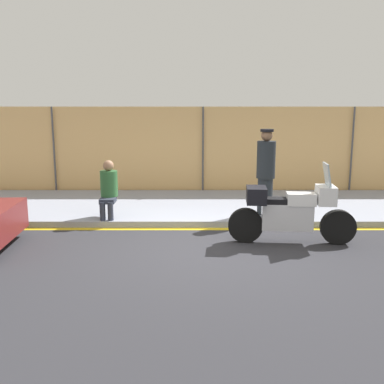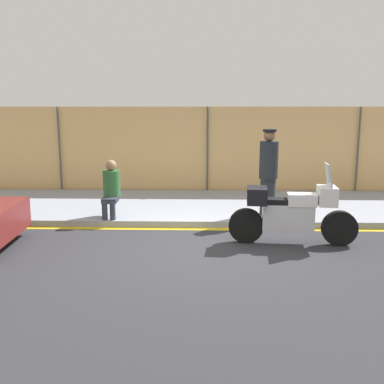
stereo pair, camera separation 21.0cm
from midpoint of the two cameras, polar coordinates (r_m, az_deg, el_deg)
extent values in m
plane|color=#2D2D33|center=(8.13, 1.64, -7.22)|extent=(120.00, 120.00, 0.00)
cube|color=#8E93A3|center=(11.12, 1.25, -1.80)|extent=(31.07, 3.49, 0.14)
cube|color=gold|center=(9.36, 1.45, -4.71)|extent=(31.07, 0.18, 0.01)
cube|color=#E5B26B|center=(12.74, 1.13, 5.21)|extent=(29.52, 0.08, 2.48)
cylinder|color=#4C4C51|center=(13.25, -17.33, 4.94)|extent=(0.05, 0.05, 2.48)
cylinder|color=#4C4C51|center=(12.64, 1.14, 5.16)|extent=(0.05, 0.05, 2.48)
cylinder|color=#4C4C51|center=(13.38, 19.42, 4.87)|extent=(0.05, 0.05, 2.48)
cylinder|color=black|center=(8.69, 17.60, -4.30)|extent=(0.66, 0.19, 0.65)
cylinder|color=black|center=(8.47, 6.31, -4.23)|extent=(0.66, 0.19, 0.65)
cube|color=silver|center=(8.48, 11.51, -3.09)|extent=(0.95, 0.35, 0.50)
cube|color=white|center=(8.44, 13.20, -0.88)|extent=(0.54, 0.35, 0.22)
cube|color=black|center=(8.40, 10.89, -1.11)|extent=(0.62, 0.33, 0.10)
cube|color=white|center=(8.50, 16.17, -0.39)|extent=(0.36, 0.50, 0.34)
cube|color=silver|center=(8.43, 16.30, 2.14)|extent=(0.14, 0.43, 0.42)
cube|color=black|center=(8.34, 7.67, -0.39)|extent=(0.40, 0.53, 0.30)
cylinder|color=#1E2328|center=(10.09, 8.87, -0.52)|extent=(0.33, 0.33, 0.81)
cylinder|color=#1E2328|center=(9.96, 9.01, 4.06)|extent=(0.41, 0.41, 0.81)
sphere|color=brown|center=(9.90, 9.10, 7.11)|extent=(0.25, 0.25, 0.25)
cylinder|color=black|center=(9.90, 9.12, 7.73)|extent=(0.29, 0.29, 0.06)
cylinder|color=#2D3342|center=(9.67, -11.70, -2.41)|extent=(0.12, 0.12, 0.39)
cylinder|color=#2D3342|center=(9.64, -10.72, -2.42)|extent=(0.12, 0.12, 0.39)
cube|color=#2D3342|center=(9.80, -11.03, -1.03)|extent=(0.32, 0.39, 0.10)
cylinder|color=#2D6033|center=(9.92, -10.88, 1.06)|extent=(0.37, 0.37, 0.56)
sphere|color=#A37556|center=(9.86, -10.97, 3.32)|extent=(0.23, 0.23, 0.23)
camera|label=1|loc=(0.10, -90.65, -0.13)|focal=42.00mm
camera|label=2|loc=(0.10, 89.35, 0.13)|focal=42.00mm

